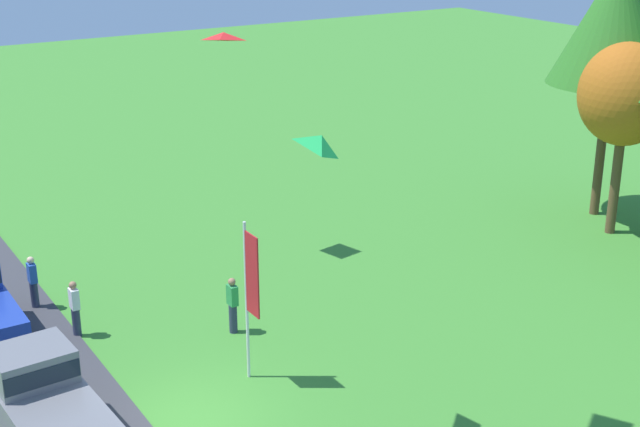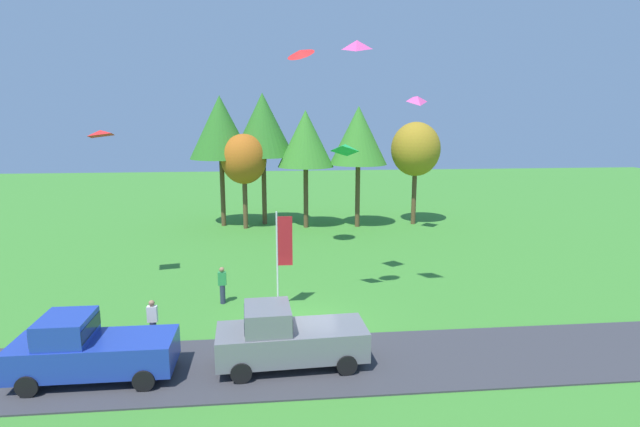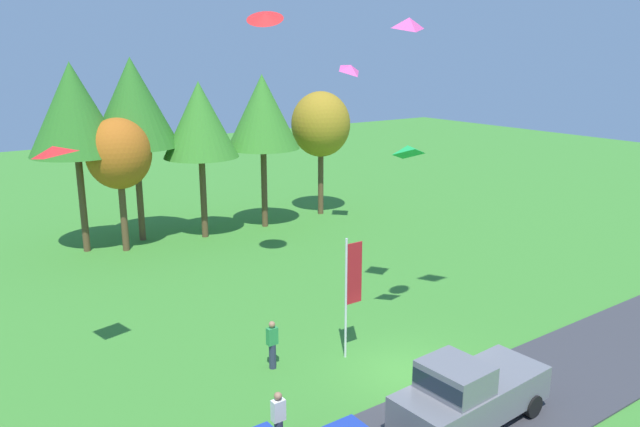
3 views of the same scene
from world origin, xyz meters
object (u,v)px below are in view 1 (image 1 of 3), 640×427
(person_beside_suv, at_px, (75,308))
(tree_lone_near, at_px, (626,95))
(kite_diamond_high_right, at_px, (322,143))
(flag_banner, at_px, (250,284))
(kite_diamond_near_flag, at_px, (224,36))
(person_watching_sky, at_px, (233,305))
(person_on_lawn, at_px, (33,282))
(tree_center_back, at_px, (615,22))
(car_pickup_mid_row, at_px, (44,402))

(person_beside_suv, bearing_deg, tree_lone_near, 82.77)
(person_beside_suv, bearing_deg, kite_diamond_high_right, 24.40)
(flag_banner, distance_m, kite_diamond_near_flag, 10.33)
(kite_diamond_near_flag, bearing_deg, kite_diamond_high_right, -16.14)
(person_watching_sky, bearing_deg, person_on_lawn, -136.46)
(person_beside_suv, bearing_deg, person_on_lawn, -168.28)
(person_watching_sky, xyz_separation_m, tree_lone_near, (0.30, 15.69, 4.36))
(person_on_lawn, distance_m, tree_lone_near, 21.17)
(tree_center_back, distance_m, kite_diamond_high_right, 18.60)
(person_beside_suv, relative_size, person_watching_sky, 1.00)
(person_on_lawn, height_order, tree_lone_near, tree_lone_near)
(person_on_lawn, distance_m, kite_diamond_high_right, 12.52)
(person_on_lawn, bearing_deg, person_beside_suv, 11.72)
(tree_center_back, bearing_deg, car_pickup_mid_row, -79.79)
(person_on_lawn, xyz_separation_m, kite_diamond_high_right, (10.15, 4.00, 6.16))
(flag_banner, bearing_deg, car_pickup_mid_row, -90.40)
(person_on_lawn, relative_size, tree_center_back, 0.17)
(person_watching_sky, height_order, tree_lone_near, tree_lone_near)
(car_pickup_mid_row, bearing_deg, flag_banner, 89.60)
(car_pickup_mid_row, xyz_separation_m, tree_lone_near, (-2.38, 21.86, 4.13))
(person_watching_sky, height_order, kite_diamond_near_flag, kite_diamond_near_flag)
(person_beside_suv, bearing_deg, kite_diamond_near_flag, 117.41)
(car_pickup_mid_row, height_order, tree_center_back, tree_center_back)
(person_watching_sky, xyz_separation_m, flag_banner, (2.72, -0.81, 1.89))
(car_pickup_mid_row, distance_m, kite_diamond_high_right, 8.71)
(tree_lone_near, height_order, kite_diamond_near_flag, kite_diamond_near_flag)
(car_pickup_mid_row, distance_m, person_on_lawn, 7.55)
(tree_center_back, distance_m, kite_diamond_near_flag, 14.63)
(person_on_lawn, distance_m, kite_diamond_near_flag, 9.92)
(car_pickup_mid_row, xyz_separation_m, person_on_lawn, (-7.34, 1.74, -0.23))
(car_pickup_mid_row, distance_m, person_beside_suv, 5.37)
(person_watching_sky, xyz_separation_m, tree_center_back, (-1.46, 16.81, 6.68))
(car_pickup_mid_row, height_order, person_on_lawn, car_pickup_mid_row)
(person_on_lawn, bearing_deg, tree_center_back, 81.42)
(tree_lone_near, height_order, kite_diamond_high_right, kite_diamond_high_right)
(kite_diamond_high_right, bearing_deg, person_watching_sky, 175.47)
(person_beside_suv, relative_size, tree_lone_near, 0.24)
(car_pickup_mid_row, relative_size, person_on_lawn, 2.98)
(person_beside_suv, height_order, kite_diamond_high_right, kite_diamond_high_right)
(kite_diamond_high_right, bearing_deg, tree_lone_near, 107.84)
(tree_lone_near, distance_m, flag_banner, 16.86)
(tree_center_back, height_order, kite_diamond_high_right, tree_center_back)
(flag_banner, bearing_deg, kite_diamond_high_right, 7.77)
(person_beside_suv, xyz_separation_m, person_on_lawn, (-2.47, -0.51, 0.00))
(tree_center_back, distance_m, flag_banner, 18.73)
(tree_lone_near, height_order, flag_banner, tree_lone_near)
(car_pickup_mid_row, bearing_deg, person_on_lawn, 166.66)
(car_pickup_mid_row, height_order, kite_diamond_high_right, kite_diamond_high_right)
(car_pickup_mid_row, distance_m, person_watching_sky, 6.73)
(car_pickup_mid_row, distance_m, tree_center_back, 24.22)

